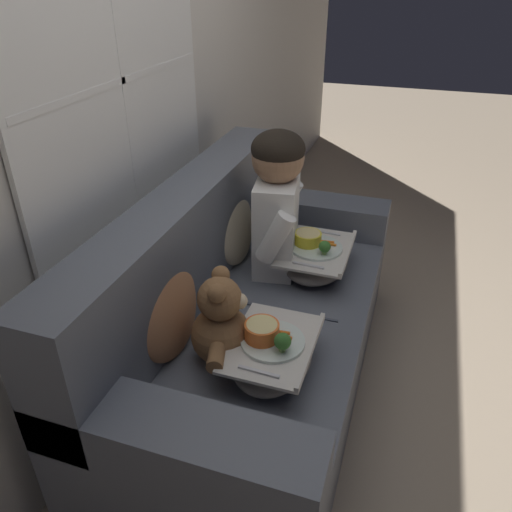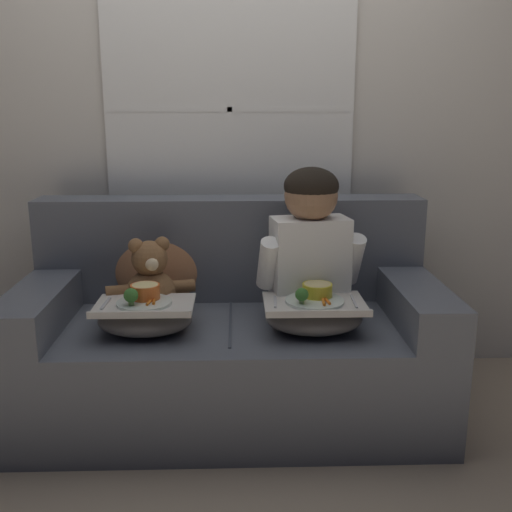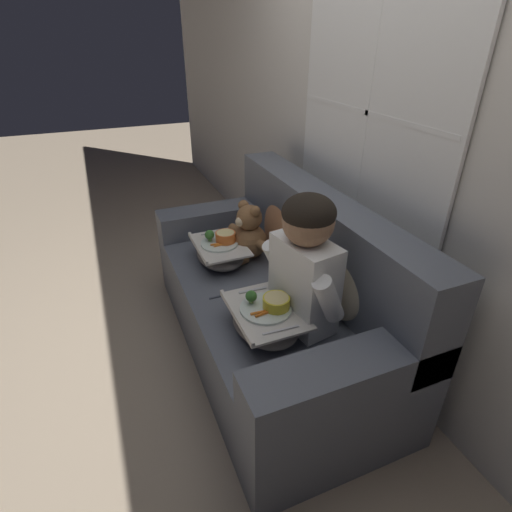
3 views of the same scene
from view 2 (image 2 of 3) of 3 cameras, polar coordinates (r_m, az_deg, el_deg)
name	(u,v)px [view 2 (image 2 of 3)]	position (r m, az deg, el deg)	size (l,w,h in m)	color
ground_plane	(232,412)	(2.88, -2.35, -14.61)	(14.00, 14.00, 0.00)	tan
wall_back_with_window	(230,122)	(3.12, -2.50, 12.63)	(8.00, 0.08, 2.60)	beige
couch	(231,337)	(2.79, -2.41, -7.75)	(1.85, 0.90, 0.95)	#565B66
throw_pillow_behind_child	(304,262)	(2.89, 4.59, -0.55)	(0.41, 0.20, 0.43)	#C1B293
throw_pillow_behind_teddy	(157,263)	(2.90, -9.44, -0.66)	(0.42, 0.20, 0.44)	#B2754C
child_figure	(310,236)	(2.64, 5.19, 1.90)	(0.49, 0.26, 0.67)	white
teddy_bear	(151,284)	(2.70, -9.98, -2.66)	(0.39, 0.29, 0.37)	brown
lap_tray_child	(314,314)	(2.53, 5.57, -5.54)	(0.42, 0.31, 0.21)	slate
lap_tray_teddy	(145,316)	(2.54, -10.54, -5.61)	(0.41, 0.29, 0.21)	slate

